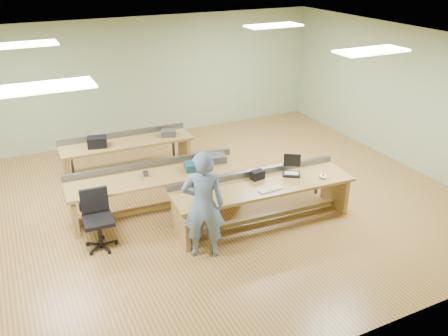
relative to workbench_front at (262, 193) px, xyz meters
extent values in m
plane|color=#A0783C|center=(-0.85, 1.03, -0.56)|extent=(10.00, 10.00, 0.00)
plane|color=silver|center=(-0.85, 1.03, 2.44)|extent=(10.00, 10.00, 0.00)
cube|color=#8EA37B|center=(-0.85, 5.03, 0.94)|extent=(10.00, 0.04, 3.00)
cube|color=#8EA37B|center=(-0.85, -2.97, 0.94)|extent=(10.00, 0.04, 3.00)
cube|color=#8EA37B|center=(4.15, 1.03, 0.94)|extent=(0.04, 8.00, 3.00)
cube|color=white|center=(-3.35, -0.47, 2.41)|extent=(1.20, 0.50, 0.03)
cube|color=white|center=(-3.35, 2.53, 2.41)|extent=(1.20, 0.50, 0.03)
cube|color=white|center=(1.65, -0.47, 2.41)|extent=(1.20, 0.50, 0.03)
cube|color=white|center=(1.65, 2.53, 2.41)|extent=(1.20, 0.50, 0.03)
cube|color=olive|center=(0.00, -0.04, 0.16)|extent=(3.28, 1.03, 0.05)
cube|color=olive|center=(-1.52, 0.04, -0.21)|extent=(0.12, 0.77, 0.70)
cube|color=olive|center=(1.51, -0.12, -0.21)|extent=(0.12, 0.77, 0.70)
cube|color=olive|center=(0.00, -0.04, -0.46)|extent=(2.94, 0.25, 0.08)
cube|color=#575A5F|center=(0.02, 0.35, 0.24)|extent=(3.24, 0.25, 0.11)
cube|color=olive|center=(-1.55, 1.13, 0.16)|extent=(3.24, 1.02, 0.05)
cube|color=olive|center=(-3.05, 1.21, -0.21)|extent=(0.12, 0.76, 0.70)
cube|color=olive|center=(-0.05, 1.05, -0.21)|extent=(0.12, 0.76, 0.70)
cube|color=olive|center=(-1.55, 1.13, -0.46)|extent=(2.90, 0.25, 0.08)
cube|color=#575A5F|center=(-1.53, 1.51, 0.24)|extent=(3.20, 0.25, 0.11)
cube|color=olive|center=(-1.59, 2.95, 0.16)|extent=(2.78, 0.81, 0.05)
cube|color=olive|center=(-2.87, 2.99, -0.21)|extent=(0.10, 0.64, 0.70)
cube|color=olive|center=(-0.32, 2.92, -0.21)|extent=(0.10, 0.64, 0.70)
cube|color=olive|center=(-1.59, 2.95, -0.46)|extent=(2.46, 0.17, 0.08)
cube|color=#575A5F|center=(-1.59, 3.28, 0.24)|extent=(2.76, 0.15, 0.11)
imported|color=#6A81AD|center=(-1.33, -0.49, 0.33)|extent=(0.77, 0.65, 1.79)
cube|color=black|center=(0.64, 0.06, 0.20)|extent=(0.39, 0.38, 0.03)
cube|color=black|center=(0.71, 0.16, 0.43)|extent=(0.26, 0.18, 0.24)
cube|color=beige|center=(0.00, -0.27, 0.20)|extent=(0.43, 0.17, 0.02)
ellipsoid|color=white|center=(1.08, -0.28, 0.22)|extent=(0.17, 0.19, 0.07)
cube|color=black|center=(0.01, 0.19, 0.26)|extent=(0.25, 0.18, 0.16)
cylinder|color=black|center=(-2.77, 0.41, -0.32)|extent=(0.07, 0.07, 0.49)
cube|color=black|center=(-2.77, 0.41, -0.06)|extent=(0.49, 0.49, 0.07)
cube|color=black|center=(-2.76, 0.63, 0.21)|extent=(0.45, 0.08, 0.42)
cylinder|color=black|center=(-2.77, 0.41, -0.53)|extent=(0.56, 0.56, 0.07)
cube|color=#163A48|center=(-0.82, 1.05, 0.25)|extent=(0.43, 0.35, 0.14)
cube|color=#39393B|center=(-0.38, 1.22, 0.25)|extent=(0.52, 0.38, 0.13)
imported|color=#39393B|center=(-1.73, 1.17, 0.23)|extent=(0.13, 0.13, 0.09)
cylinder|color=silver|center=(-1.88, 1.07, 0.24)|extent=(0.07, 0.07, 0.12)
cube|color=black|center=(-2.21, 2.92, 0.29)|extent=(0.43, 0.35, 0.22)
cube|color=#39393B|center=(-0.68, 2.89, 0.25)|extent=(0.38, 0.33, 0.13)
camera|label=1|loc=(-3.80, -6.31, 3.90)|focal=38.00mm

